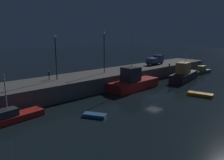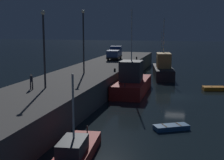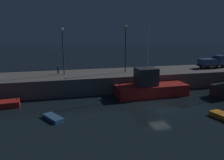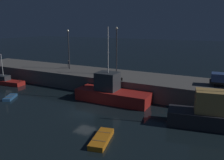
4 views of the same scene
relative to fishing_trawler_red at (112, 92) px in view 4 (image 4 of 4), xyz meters
The scene contains 11 objects.
ground_plane 6.20m from the fishing_trawler_red, 99.49° to the right, with size 320.00×320.00×0.00m, color black.
pier_quay 6.52m from the fishing_trawler_red, 98.77° to the left, with size 72.50×8.91×2.80m.
fishing_trawler_red is the anchor object (origin of this frame).
fishing_boat_blue 15.31m from the fishing_trawler_red, 10.27° to the right, with size 11.89×5.07×10.46m.
fishing_boat_orange 23.75m from the fishing_trawler_red, behind, with size 8.15×2.94×6.06m.
dinghy_orange_near 12.56m from the fishing_trawler_red, 66.93° to the right, with size 2.40×4.42×0.57m.
rowboat_white_mid 16.40m from the fishing_trawler_red, 156.70° to the right, with size 2.57×3.28×0.46m.
lamp_post_west 15.80m from the fishing_trawler_red, 153.51° to the left, with size 0.44×0.44×7.82m.
lamp_post_east 9.02m from the fishing_trawler_red, 110.15° to the left, with size 0.44×0.44×8.37m.
dockworker 16.15m from the fishing_trawler_red, 151.81° to the left, with size 0.37×0.39×1.56m.
bollard_central 3.06m from the fishing_trawler_red, 78.86° to the left, with size 0.28×0.28×0.48m, color black.
Camera 4 is at (16.55, -23.60, 11.54)m, focal length 36.38 mm.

